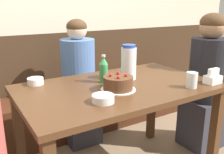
{
  "coord_description": "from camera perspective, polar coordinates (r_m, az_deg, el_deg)",
  "views": [
    {
      "loc": [
        -0.87,
        -1.33,
        1.25
      ],
      "look_at": [
        -0.02,
        0.05,
        0.78
      ],
      "focal_mm": 40.0,
      "sensor_mm": 36.0,
      "label": 1
    }
  ],
  "objects": [
    {
      "name": "back_wall",
      "position": [
        2.54,
        -11.98,
        15.74
      ],
      "size": [
        4.8,
        0.04,
        2.5
      ],
      "color": "#3D2819",
      "rests_on": "ground_plane"
    },
    {
      "name": "bench_seat",
      "position": [
        2.55,
        -8.91,
        -8.05
      ],
      "size": [
        2.78,
        0.38,
        0.43
      ],
      "color": "#472314",
      "rests_on": "ground_plane"
    },
    {
      "name": "dining_table",
      "position": [
        1.71,
        1.51,
        -5.02
      ],
      "size": [
        1.31,
        0.8,
        0.73
      ],
      "color": "#4C2D19",
      "rests_on": "ground_plane"
    },
    {
      "name": "birthday_cake",
      "position": [
        1.57,
        1.41,
        -1.47
      ],
      "size": [
        0.22,
        0.22,
        0.11
      ],
      "color": "white",
      "rests_on": "dining_table"
    },
    {
      "name": "water_pitcher",
      "position": [
        1.8,
        3.84,
        3.35
      ],
      "size": [
        0.11,
        0.11,
        0.25
      ],
      "color": "white",
      "rests_on": "dining_table"
    },
    {
      "name": "soju_bottle",
      "position": [
        1.72,
        -1.93,
        1.72
      ],
      "size": [
        0.06,
        0.06,
        0.19
      ],
      "color": "#388E4C",
      "rests_on": "dining_table"
    },
    {
      "name": "napkin_holder",
      "position": [
        1.84,
        22.05,
        -0.2
      ],
      "size": [
        0.11,
        0.08,
        0.11
      ],
      "color": "white",
      "rests_on": "dining_table"
    },
    {
      "name": "bowl_soup_white",
      "position": [
        1.77,
        -17.08,
        -0.92
      ],
      "size": [
        0.11,
        0.11,
        0.04
      ],
      "color": "white",
      "rests_on": "dining_table"
    },
    {
      "name": "bowl_rice_small",
      "position": [
        1.38,
        -2.05,
        -4.96
      ],
      "size": [
        0.13,
        0.13,
        0.04
      ],
      "color": "white",
      "rests_on": "dining_table"
    },
    {
      "name": "glass_water_tall",
      "position": [
        1.7,
        17.75,
        -0.66
      ],
      "size": [
        0.07,
        0.07,
        0.1
      ],
      "color": "silver",
      "rests_on": "dining_table"
    },
    {
      "name": "person_teal_shirt",
      "position": [
        2.33,
        20.75,
        -1.95
      ],
      "size": [
        0.34,
        0.31,
        1.19
      ],
      "rotation": [
        0.0,
        0.0,
        3.14
      ],
      "color": "#33333D",
      "rests_on": "ground_plane"
    },
    {
      "name": "person_dark_striped",
      "position": [
        2.29,
        -7.5,
        -2.58
      ],
      "size": [
        0.3,
        0.34,
        1.14
      ],
      "rotation": [
        0.0,
        0.0,
        -1.57
      ],
      "color": "#33333D",
      "rests_on": "ground_plane"
    }
  ]
}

